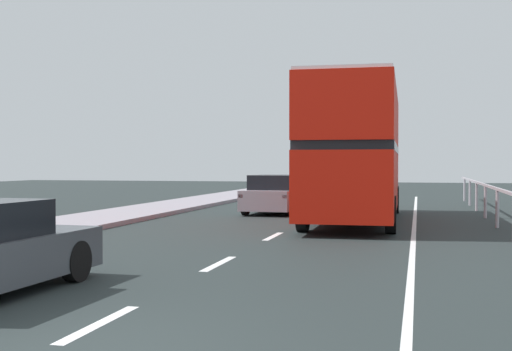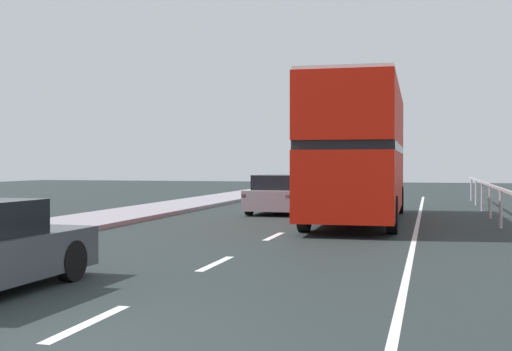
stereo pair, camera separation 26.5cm
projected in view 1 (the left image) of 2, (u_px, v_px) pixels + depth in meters
lane_paint_markings at (355, 248)px, 14.54m from camera, size 3.57×46.00×0.01m
double_decker_bus_red at (356, 150)px, 21.19m from camera, size 2.75×10.36×4.23m
sedan_car_ahead at (277, 194)px, 24.93m from camera, size 1.92×4.47×1.42m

